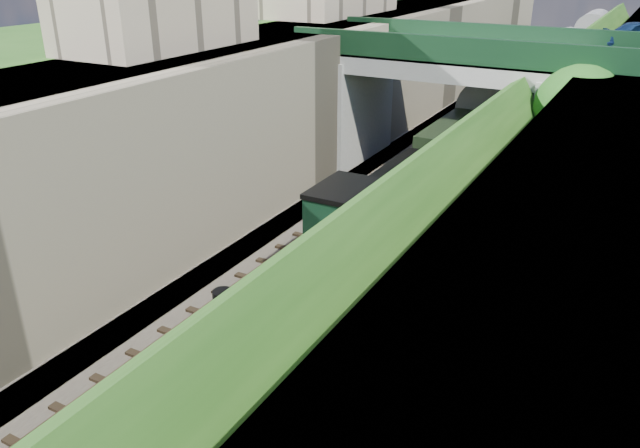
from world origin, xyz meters
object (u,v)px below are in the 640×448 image
Objects in this scene: road_bridge at (479,99)px; tender at (410,213)px; tree at (582,114)px; locomotive at (314,295)px.

road_bridge is 9.54m from tender.
road_bridge is 5.89m from tree.
tree is at bearing 70.71° from locomotive.
tender is (0.26, -9.21, -2.46)m from road_bridge.
locomotive is at bearing -90.00° from tender.
road_bridge is 2.42× the size of tree.
tender is (-0.00, 7.36, -0.27)m from locomotive.
locomotive is (-4.71, -13.47, -2.75)m from tree.
tender is at bearing -127.67° from tree.
tree is (4.97, -3.11, 0.57)m from road_bridge.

